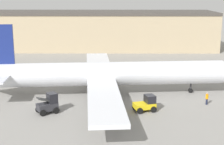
{
  "coord_description": "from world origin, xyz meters",
  "views": [
    {
      "loc": [
        0.31,
        -49.05,
        15.14
      ],
      "look_at": [
        0.0,
        0.0,
        3.37
      ],
      "focal_mm": 55.0,
      "sensor_mm": 36.0,
      "label": 1
    }
  ],
  "objects_px": {
    "ground_crew_worker": "(207,98)",
    "belt_loader_truck": "(49,104)",
    "airplane": "(105,74)",
    "baggage_tug": "(146,104)"
  },
  "relations": [
    {
      "from": "ground_crew_worker",
      "to": "belt_loader_truck",
      "type": "xyz_separation_m",
      "value": [
        -20.89,
        -3.39,
        0.25
      ]
    },
    {
      "from": "belt_loader_truck",
      "to": "airplane",
      "type": "bearing_deg",
      "value": 16.52
    },
    {
      "from": "baggage_tug",
      "to": "airplane",
      "type": "bearing_deg",
      "value": 110.2
    },
    {
      "from": "ground_crew_worker",
      "to": "belt_loader_truck",
      "type": "relative_size",
      "value": 0.54
    },
    {
      "from": "airplane",
      "to": "baggage_tug",
      "type": "relative_size",
      "value": 12.81
    },
    {
      "from": "ground_crew_worker",
      "to": "baggage_tug",
      "type": "bearing_deg",
      "value": 167.42
    },
    {
      "from": "airplane",
      "to": "baggage_tug",
      "type": "height_order",
      "value": "airplane"
    },
    {
      "from": "ground_crew_worker",
      "to": "belt_loader_truck",
      "type": "distance_m",
      "value": 21.17
    },
    {
      "from": "ground_crew_worker",
      "to": "belt_loader_truck",
      "type": "bearing_deg",
      "value": 159.71
    },
    {
      "from": "ground_crew_worker",
      "to": "belt_loader_truck",
      "type": "height_order",
      "value": "belt_loader_truck"
    }
  ]
}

